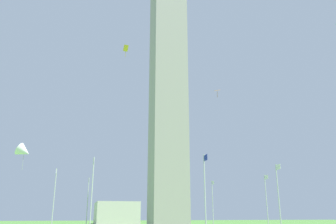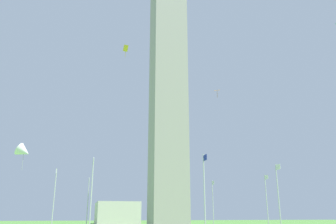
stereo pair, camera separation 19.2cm
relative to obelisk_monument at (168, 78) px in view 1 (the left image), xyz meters
The scene contains 13 objects.
obelisk_monument is the anchor object (origin of this frame).
flagpole_n 25.76m from the obelisk_monument, ahead, with size 1.12×0.14×9.10m.
flagpole_ne 25.75m from the obelisk_monument, 44.87° to the left, with size 1.12×0.14×9.10m.
flagpole_e 25.73m from the obelisk_monument, 89.81° to the left, with size 1.12×0.14×9.10m.
flagpole_se 25.70m from the obelisk_monument, 134.87° to the left, with size 1.12×0.14×9.10m.
flagpole_s 25.69m from the obelisk_monument, behind, with size 1.12×0.14×9.10m.
flagpole_sw 25.70m from the obelisk_monument, 134.87° to the right, with size 1.12×0.14×9.10m.
flagpole_w 25.73m from the obelisk_monument, 89.81° to the right, with size 1.12×0.14×9.10m.
flagpole_nw 25.75m from the obelisk_monument, 44.87° to the right, with size 1.12×0.14×9.10m.
kite_orange_diamond 9.43m from the obelisk_monument, 46.71° to the left, with size 1.09×1.10×1.30m.
kite_yellow_box 9.16m from the obelisk_monument, 61.38° to the right, with size 1.01×0.78×2.06m.
kite_white_delta 26.05m from the obelisk_monument, 67.09° to the right, with size 1.94×2.25×3.19m.
distant_building 60.66m from the obelisk_monument, behind, with size 22.91×11.83×6.32m.
Camera 1 is at (51.87, -12.78, 2.71)m, focal length 36.62 mm.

